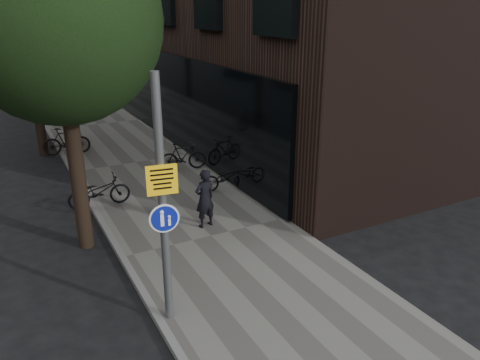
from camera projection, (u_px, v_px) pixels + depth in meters
ground at (272, 315)px, 9.01m from camera, size 120.00×120.00×0.00m
sidewalk at (136, 164)px, 17.35m from camera, size 4.50×60.00×0.12m
curb_edge at (73, 173)px, 16.36m from camera, size 0.15×60.00×0.13m
street_tree_near at (61, 29)px, 9.93m from camera, size 4.40×4.40×7.50m
street_tree_mid at (25, 19)px, 16.95m from camera, size 5.00×5.00×7.80m
street_tree_far at (10, 14)px, 24.38m from camera, size 5.00×5.00×7.80m
signpost at (163, 205)px, 7.97m from camera, size 0.52×0.15×4.53m
pedestrian at (205, 198)px, 12.07m from camera, size 0.64×0.49×1.57m
parked_bike_facade_near at (226, 177)px, 14.63m from camera, size 1.63×0.79×0.82m
parked_bike_facade_far at (183, 156)px, 16.43m from camera, size 1.67×0.89×0.97m
parked_bike_curb_near at (99, 192)px, 13.39m from camera, size 1.75×0.62×0.92m
parked_bike_curb_far at (66, 141)px, 18.09m from camera, size 1.81×0.75×1.05m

